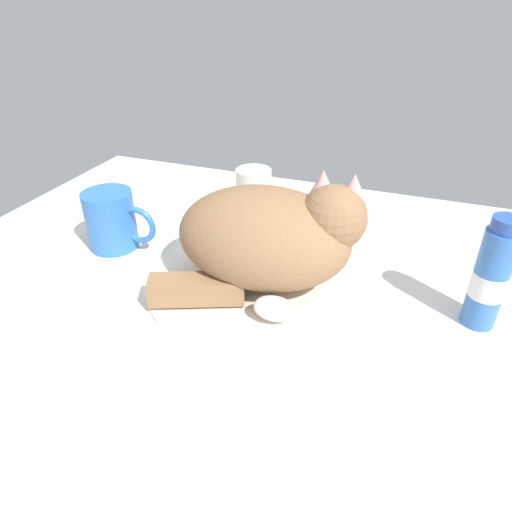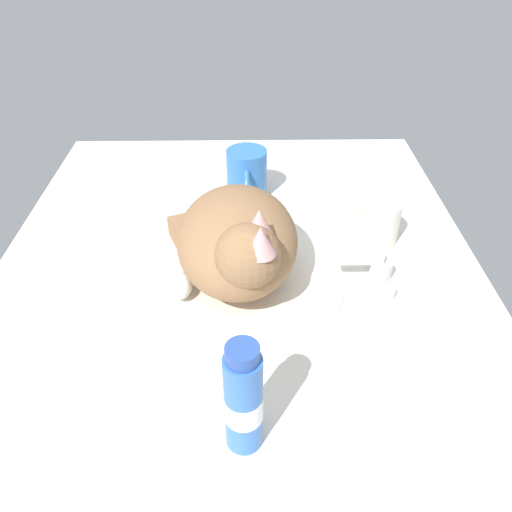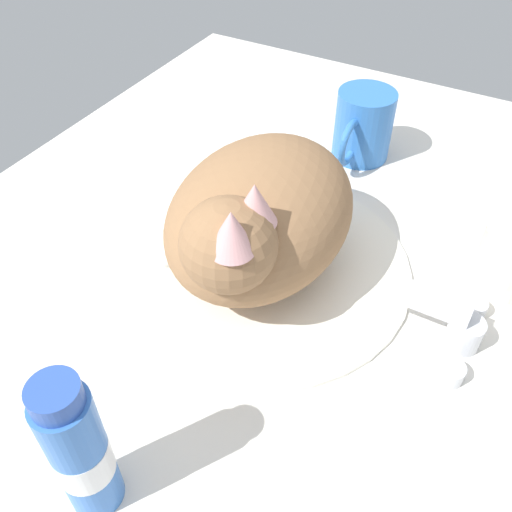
{
  "view_description": "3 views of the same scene",
  "coord_description": "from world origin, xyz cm",
  "px_view_note": "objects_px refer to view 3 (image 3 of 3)",
  "views": [
    {
      "loc": [
        18.83,
        -53.75,
        39.33
      ],
      "look_at": [
        -1.32,
        0.48,
        4.07
      ],
      "focal_mm": 31.95,
      "sensor_mm": 36.0,
      "label": 1
    },
    {
      "loc": [
        65.29,
        1.91,
        53.31
      ],
      "look_at": [
        -0.29,
        2.93,
        4.41
      ],
      "focal_mm": 35.83,
      "sensor_mm": 36.0,
      "label": 2
    },
    {
      "loc": [
        41.0,
        22.07,
        46.15
      ],
      "look_at": [
        2.59,
        0.78,
        4.18
      ],
      "focal_mm": 39.2,
      "sensor_mm": 36.0,
      "label": 3
    }
  ],
  "objects_px": {
    "cat": "(256,217)",
    "toothpaste_bottle": "(80,451)",
    "faucet": "(455,326)",
    "coffee_mug": "(363,126)",
    "rinse_cup": "(511,258)"
  },
  "relations": [
    {
      "from": "faucet",
      "to": "coffee_mug",
      "type": "bearing_deg",
      "value": -142.73
    },
    {
      "from": "rinse_cup",
      "to": "toothpaste_bottle",
      "type": "height_order",
      "value": "toothpaste_bottle"
    },
    {
      "from": "faucet",
      "to": "rinse_cup",
      "type": "relative_size",
      "value": 1.61
    },
    {
      "from": "faucet",
      "to": "cat",
      "type": "bearing_deg",
      "value": -87.03
    },
    {
      "from": "coffee_mug",
      "to": "toothpaste_bottle",
      "type": "xyz_separation_m",
      "value": [
        0.57,
        -0.0,
        0.02
      ]
    },
    {
      "from": "cat",
      "to": "rinse_cup",
      "type": "relative_size",
      "value": 3.61
    },
    {
      "from": "faucet",
      "to": "coffee_mug",
      "type": "xyz_separation_m",
      "value": [
        -0.27,
        -0.21,
        0.03
      ]
    },
    {
      "from": "rinse_cup",
      "to": "toothpaste_bottle",
      "type": "xyz_separation_m",
      "value": [
        0.41,
        -0.24,
        0.03
      ]
    },
    {
      "from": "faucet",
      "to": "cat",
      "type": "relative_size",
      "value": 0.44
    },
    {
      "from": "faucet",
      "to": "toothpaste_bottle",
      "type": "distance_m",
      "value": 0.37
    },
    {
      "from": "cat",
      "to": "toothpaste_bottle",
      "type": "height_order",
      "value": "cat"
    },
    {
      "from": "rinse_cup",
      "to": "coffee_mug",
      "type": "bearing_deg",
      "value": -124.5
    },
    {
      "from": "faucet",
      "to": "rinse_cup",
      "type": "distance_m",
      "value": 0.11
    },
    {
      "from": "cat",
      "to": "toothpaste_bottle",
      "type": "relative_size",
      "value": 1.77
    },
    {
      "from": "cat",
      "to": "coffee_mug",
      "type": "distance_m",
      "value": 0.29
    }
  ]
}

